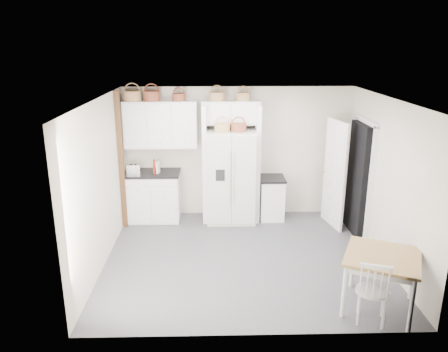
{
  "coord_description": "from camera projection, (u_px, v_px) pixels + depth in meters",
  "views": [
    {
      "loc": [
        -0.49,
        -6.5,
        3.42
      ],
      "look_at": [
        -0.32,
        0.4,
        1.29
      ],
      "focal_mm": 35.0,
      "sensor_mm": 36.0,
      "label": 1
    }
  ],
  "objects": [
    {
      "name": "basket_bridge_b",
      "position": [
        243.0,
        97.0,
        8.26
      ],
      "size": [
        0.27,
        0.27,
        0.15
      ],
      "primitive_type": "cylinder",
      "color": "#955A3A",
      "rests_on": "bridge_cabinet"
    },
    {
      "name": "doorway_void",
      "position": [
        359.0,
        179.0,
        7.93
      ],
      "size": [
        0.18,
        0.85,
        2.05
      ],
      "primitive_type": "cube",
      "color": "black",
      "rests_on": "floor"
    },
    {
      "name": "counter_left",
      "position": [
        152.0,
        173.0,
        8.52
      ],
      "size": [
        1.06,
        0.69,
        0.04
      ],
      "primitive_type": "cube",
      "color": "black",
      "rests_on": "base_cab_left"
    },
    {
      "name": "windsor_chair",
      "position": [
        373.0,
        291.0,
        5.46
      ],
      "size": [
        0.52,
        0.5,
        0.86
      ],
      "primitive_type": "cube",
      "rotation": [
        0.0,
        0.0,
        -0.34
      ],
      "color": "silver",
      "rests_on": "floor"
    },
    {
      "name": "floor",
      "position": [
        244.0,
        257.0,
        7.23
      ],
      "size": [
        4.5,
        4.5,
        0.0
      ],
      "primitive_type": "plane",
      "color": "#414049",
      "rests_on": "ground"
    },
    {
      "name": "base_cab_left",
      "position": [
        154.0,
        197.0,
        8.67
      ],
      "size": [
        1.02,
        0.65,
        0.95
      ],
      "primitive_type": "cube",
      "color": "silver",
      "rests_on": "floor"
    },
    {
      "name": "upper_cabinet",
      "position": [
        161.0,
        124.0,
        8.38
      ],
      "size": [
        1.4,
        0.34,
        0.9
      ],
      "primitive_type": "cube",
      "color": "silver",
      "rests_on": "wall_back"
    },
    {
      "name": "wall_left",
      "position": [
        101.0,
        184.0,
        6.79
      ],
      "size": [
        0.0,
        4.0,
        4.0
      ],
      "primitive_type": "plane",
      "rotation": [
        1.57,
        0.0,
        1.57
      ],
      "color": "beige",
      "rests_on": "floor"
    },
    {
      "name": "dining_table",
      "position": [
        380.0,
        282.0,
        5.77
      ],
      "size": [
        1.22,
        1.22,
        0.77
      ],
      "primitive_type": "cube",
      "rotation": [
        0.0,
        0.0,
        -0.43
      ],
      "color": "olive",
      "rests_on": "floor"
    },
    {
      "name": "trim_post",
      "position": [
        121.0,
        161.0,
        8.08
      ],
      "size": [
        0.09,
        0.09,
        2.6
      ],
      "primitive_type": "cube",
      "color": "#462C11",
      "rests_on": "floor"
    },
    {
      "name": "wall_right",
      "position": [
        387.0,
        182.0,
        6.9
      ],
      "size": [
        0.0,
        4.0,
        4.0
      ],
      "primitive_type": "plane",
      "rotation": [
        1.57,
        0.0,
        -1.57
      ],
      "color": "beige",
      "rests_on": "floor"
    },
    {
      "name": "toaster",
      "position": [
        133.0,
        169.0,
        8.39
      ],
      "size": [
        0.27,
        0.16,
        0.18
      ],
      "primitive_type": "cube",
      "rotation": [
        0.0,
        0.0,
        0.06
      ],
      "color": "silver",
      "rests_on": "counter_left"
    },
    {
      "name": "basket_upper_a",
      "position": [
        133.0,
        96.0,
        8.21
      ],
      "size": [
        0.33,
        0.33,
        0.19
      ],
      "primitive_type": "cylinder",
      "color": "#955A3A",
      "rests_on": "upper_cabinet"
    },
    {
      "name": "door_slab",
      "position": [
        335.0,
        174.0,
        8.24
      ],
      "size": [
        0.21,
        0.79,
        2.05
      ],
      "primitive_type": "cube",
      "rotation": [
        0.0,
        0.0,
        -1.36
      ],
      "color": "white",
      "rests_on": "floor"
    },
    {
      "name": "fridge_panel_left",
      "position": [
        205.0,
        164.0,
        8.5
      ],
      "size": [
        0.08,
        0.6,
        2.3
      ],
      "primitive_type": "cube",
      "color": "silver",
      "rests_on": "floor"
    },
    {
      "name": "wall_back",
      "position": [
        238.0,
        152.0,
        8.75
      ],
      "size": [
        4.5,
        0.0,
        4.5
      ],
      "primitive_type": "plane",
      "rotation": [
        1.57,
        0.0,
        0.0
      ],
      "color": "beige",
      "rests_on": "floor"
    },
    {
      "name": "refrigerator",
      "position": [
        231.0,
        176.0,
        8.52
      ],
      "size": [
        0.94,
        0.75,
        1.81
      ],
      "primitive_type": "cube",
      "color": "silver",
      "rests_on": "floor"
    },
    {
      "name": "bridge_cabinet",
      "position": [
        231.0,
        112.0,
        8.35
      ],
      "size": [
        1.12,
        0.34,
        0.45
      ],
      "primitive_type": "cube",
      "color": "silver",
      "rests_on": "wall_back"
    },
    {
      "name": "basket_upper_b",
      "position": [
        152.0,
        96.0,
        8.22
      ],
      "size": [
        0.31,
        0.31,
        0.18
      ],
      "primitive_type": "cylinder",
      "color": "brown",
      "rests_on": "upper_cabinet"
    },
    {
      "name": "cookbook_cream",
      "position": [
        158.0,
        167.0,
        8.41
      ],
      "size": [
        0.06,
        0.15,
        0.22
      ],
      "primitive_type": "cube",
      "rotation": [
        0.0,
        0.0,
        -0.21
      ],
      "color": "white",
      "rests_on": "counter_left"
    },
    {
      "name": "fridge_panel_right",
      "position": [
        257.0,
        163.0,
        8.52
      ],
      "size": [
        0.08,
        0.6,
        2.3
      ],
      "primitive_type": "cube",
      "color": "silver",
      "rests_on": "floor"
    },
    {
      "name": "cookbook_red",
      "position": [
        154.0,
        167.0,
        8.4
      ],
      "size": [
        0.05,
        0.17,
        0.26
      ],
      "primitive_type": "cube",
      "rotation": [
        0.0,
        0.0,
        0.1
      ],
      "color": "maroon",
      "rests_on": "counter_left"
    },
    {
      "name": "basket_bridge_a",
      "position": [
        217.0,
        96.0,
        8.25
      ],
      "size": [
        0.29,
        0.29,
        0.16
      ],
      "primitive_type": "cylinder",
      "color": "#955A3A",
      "rests_on": "bridge_cabinet"
    },
    {
      "name": "basket_upper_c",
      "position": [
        179.0,
        97.0,
        8.23
      ],
      "size": [
        0.24,
        0.24,
        0.14
      ],
      "primitive_type": "cylinder",
      "color": "brown",
      "rests_on": "upper_cabinet"
    },
    {
      "name": "basket_fridge_b",
      "position": [
        239.0,
        128.0,
        8.14
      ],
      "size": [
        0.28,
        0.28,
        0.15
      ],
      "primitive_type": "cylinder",
      "color": "brown",
      "rests_on": "refrigerator"
    },
    {
      "name": "counter_right",
      "position": [
        272.0,
        178.0,
        8.62
      ],
      "size": [
        0.5,
        0.59,
        0.04
      ],
      "primitive_type": "cube",
      "color": "black",
      "rests_on": "base_cab_right"
    },
    {
      "name": "base_cab_right",
      "position": [
        271.0,
        199.0,
        8.75
      ],
      "size": [
        0.46,
        0.56,
        0.82
      ],
      "primitive_type": "cube",
      "color": "silver",
      "rests_on": "floor"
    },
    {
      "name": "ceiling",
      "position": [
        246.0,
        100.0,
        6.46
      ],
      "size": [
        4.5,
        4.5,
        0.0
      ],
      "primitive_type": "plane",
      "color": "white",
      "rests_on": "wall_back"
    },
    {
      "name": "basket_fridge_a",
      "position": [
        222.0,
        128.0,
        8.13
      ],
      "size": [
        0.29,
        0.29,
        0.16
      ],
      "primitive_type": "cylinder",
      "color": "#955A3A",
      "rests_on": "refrigerator"
    }
  ]
}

